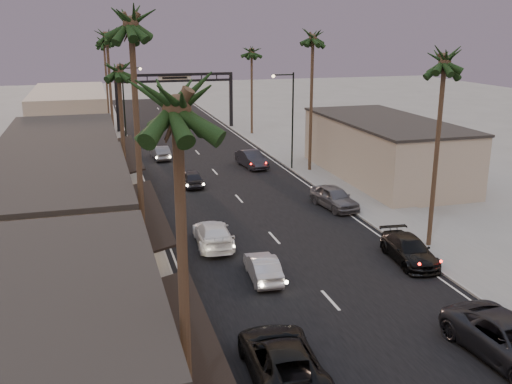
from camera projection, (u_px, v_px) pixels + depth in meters
ground at (230, 189)px, 47.27m from camera, size 200.00×200.00×0.00m
road at (217, 174)px, 51.88m from camera, size 14.00×120.00×0.02m
sidewalk_left at (107, 164)px, 55.81m from camera, size 5.00×92.00×0.12m
sidewalk_right at (290, 152)px, 60.86m from camera, size 5.00×92.00×0.12m
storefront_near at (27, 375)px, 17.20m from camera, size 8.00×12.00×5.50m
storefront_mid at (52, 226)px, 30.12m from camera, size 8.00×14.00×5.50m
storefront_far at (64, 164)px, 44.97m from camera, size 8.00×16.00×5.00m
storefront_dist at (70, 116)px, 66.07m from camera, size 8.00×20.00×6.00m
building_right at (384, 150)px, 50.30m from camera, size 8.00×18.00×5.00m
arch at (175, 87)px, 73.44m from camera, size 15.20×0.40×7.27m
streetlight_right at (290, 113)px, 52.25m from camera, size 2.13×0.30×9.00m
streetlight_left at (127, 101)px, 60.58m from camera, size 2.13×0.30×9.00m
palm_la at (176, 90)px, 13.19m from camera, size 3.20×3.20×13.20m
palm_lb at (130, 15)px, 24.66m from camera, size 3.20×3.20×15.20m
palm_lc at (118, 64)px, 38.39m from camera, size 3.20×3.20×12.20m
palm_ld at (106, 33)px, 55.40m from camera, size 3.20×3.20×14.20m
palm_ra at (445, 54)px, 31.61m from camera, size 3.20×3.20×13.20m
palm_rb at (313, 33)px, 49.81m from camera, size 3.20×3.20×14.20m
palm_rc at (252, 48)px, 68.82m from camera, size 3.20×3.20×12.20m
palm_far at (103, 39)px, 76.99m from camera, size 3.20×3.20×13.20m
oncoming_pickup at (282, 359)px, 21.51m from camera, size 2.99×5.89×1.60m
oncoming_silver at (263, 267)px, 30.11m from camera, size 1.70×4.11×1.32m
oncoming_white at (213, 234)px, 34.76m from camera, size 2.40×5.29×1.50m
oncoming_dgrey at (191, 178)px, 47.93m from camera, size 1.87×4.15×1.38m
oncoming_grey_far at (161, 153)px, 57.78m from camera, size 1.68×4.25×1.38m
curbside_near at (512, 341)px, 22.62m from camera, size 3.33×6.32×1.70m
curbside_black at (409, 250)px, 32.33m from camera, size 2.44×5.07×1.42m
curbside_grey at (334, 197)px, 42.03m from camera, size 2.55×4.99×1.62m
curbside_far at (252, 159)px, 54.43m from camera, size 2.26×4.97×1.58m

